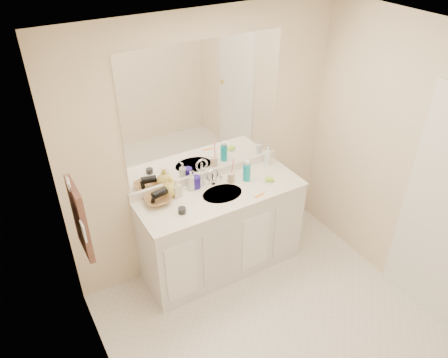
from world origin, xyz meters
name	(u,v)px	position (x,y,z in m)	size (l,w,h in m)	color
floor	(283,341)	(0.00, 0.00, 0.00)	(2.60, 2.60, 0.00)	silver
ceiling	(317,53)	(0.00, 0.00, 2.40)	(2.60, 2.60, 0.02)	white
wall_back	(206,148)	(0.00, 1.30, 1.20)	(2.60, 0.02, 2.40)	beige
wall_left	(110,305)	(-1.30, 0.00, 1.20)	(0.02, 2.60, 2.40)	beige
wall_right	(425,176)	(1.30, 0.00, 1.20)	(0.02, 2.60, 2.40)	beige
vanity_cabinet	(221,232)	(0.00, 1.02, 0.42)	(1.50, 0.55, 0.85)	silver
countertop	(221,194)	(0.00, 1.02, 0.86)	(1.52, 0.57, 0.03)	white
backsplash	(207,175)	(0.00, 1.29, 0.92)	(1.52, 0.03, 0.08)	white
sink_basin	(222,195)	(0.00, 1.00, 0.87)	(0.37, 0.37, 0.02)	beige
faucet	(212,179)	(0.00, 1.18, 0.94)	(0.02, 0.02, 0.11)	silver
mirror	(205,111)	(0.00, 1.29, 1.56)	(1.48, 0.01, 1.20)	white
blue_mug	(196,182)	(-0.16, 1.21, 0.94)	(0.08, 0.08, 0.11)	navy
tan_cup	(231,177)	(0.17, 1.13, 0.93)	(0.07, 0.07, 0.09)	beige
toothbrush	(232,168)	(0.18, 1.13, 1.03)	(0.01, 0.01, 0.20)	#FE4271
mouthwash_bottle	(247,172)	(0.30, 1.08, 0.96)	(0.07, 0.07, 0.16)	#0D94A6
clear_pump_bottle	(267,158)	(0.63, 1.21, 0.95)	(0.06, 0.06, 0.15)	white
soap_dish	(269,181)	(0.46, 0.95, 0.89)	(0.09, 0.07, 0.01)	white
green_soap	(269,180)	(0.46, 0.95, 0.90)	(0.08, 0.05, 0.03)	#97D534
orange_comb	(259,195)	(0.27, 0.81, 0.88)	(0.11, 0.02, 0.00)	orange
dark_jar	(182,210)	(-0.43, 0.93, 0.90)	(0.07, 0.07, 0.05)	black
soap_bottle_white	(191,181)	(-0.21, 1.20, 0.97)	(0.07, 0.07, 0.18)	silver
soap_bottle_cream	(176,188)	(-0.36, 1.18, 0.96)	(0.08, 0.08, 0.17)	beige
soap_bottle_yellow	(171,186)	(-0.39, 1.21, 0.97)	(0.15, 0.15, 0.19)	#EED55C
wicker_basket	(158,200)	(-0.54, 1.17, 0.91)	(0.23, 0.23, 0.06)	olive
hair_dryer	(159,193)	(-0.52, 1.17, 0.97)	(0.07, 0.07, 0.13)	black
towel_ring	(68,184)	(-1.27, 0.77, 1.55)	(0.11, 0.11, 0.01)	silver
hand_towel	(80,219)	(-1.25, 0.77, 1.25)	(0.04, 0.32, 0.55)	#402822
switch_plate	(83,231)	(-1.27, 0.57, 1.30)	(0.01, 0.09, 0.13)	white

